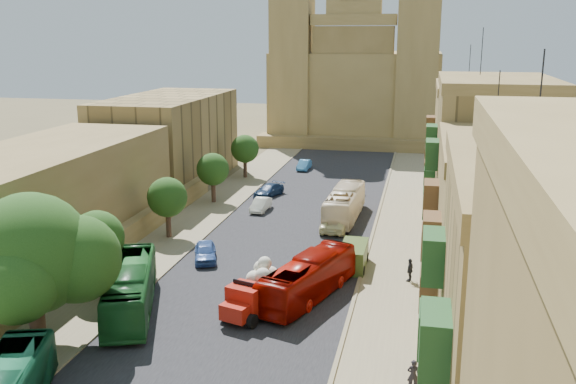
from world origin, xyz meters
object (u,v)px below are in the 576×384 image
at_px(car_white_a, 261,205).
at_px(bus_green_north, 131,288).
at_px(street_tree_d, 245,149).
at_px(pedestrian_a, 413,375).
at_px(olive_pickup, 354,256).
at_px(pedestrian_c, 410,270).
at_px(car_dkblue, 269,190).
at_px(street_tree_c, 213,170).
at_px(ficus_tree, 32,258).
at_px(church, 357,81).
at_px(car_white_b, 353,191).
at_px(car_blue_b, 304,165).
at_px(bus_red_east, 308,278).
at_px(car_blue_a, 205,252).
at_px(street_tree_a, 97,238).
at_px(street_tree_b, 167,197).
at_px(bus_cream_east, 345,204).
at_px(car_cream, 336,224).
at_px(red_truck, 257,289).

bearing_deg(car_white_a, bus_green_north, -92.94).
distance_m(street_tree_d, pedestrian_a, 49.15).
distance_m(olive_pickup, pedestrian_c, 4.63).
bearing_deg(car_dkblue, street_tree_c, -126.65).
distance_m(ficus_tree, bus_green_north, 7.14).
relative_size(church, car_white_b, 8.83).
height_order(church, car_blue_b, church).
bearing_deg(pedestrian_a, pedestrian_c, -92.55).
bearing_deg(car_white_b, car_blue_b, -47.03).
bearing_deg(bus_red_east, car_dkblue, -52.95).
bearing_deg(pedestrian_c, car_blue_a, -75.99).
xyz_separation_m(car_white_a, car_blue_b, (0.53, 20.14, -0.01)).
bearing_deg(car_white_b, street_tree_a, 76.86).
distance_m(street_tree_b, bus_green_north, 15.16).
bearing_deg(street_tree_b, bus_red_east, -36.60).
bearing_deg(car_blue_a, car_blue_b, 68.45).
xyz_separation_m(ficus_tree, car_white_b, (13.26, 36.78, -4.47)).
height_order(street_tree_d, car_blue_b, street_tree_d).
distance_m(church, car_blue_b, 26.57).
xyz_separation_m(street_tree_a, street_tree_c, (0.00, 24.00, -0.30)).
bearing_deg(bus_red_east, pedestrian_c, -127.61).
relative_size(bus_cream_east, car_cream, 2.23).
bearing_deg(bus_cream_east, car_white_a, -6.00).
height_order(street_tree_c, olive_pickup, street_tree_c).
bearing_deg(pedestrian_a, ficus_tree, -5.76).
distance_m(red_truck, car_white_b, 29.99).
xyz_separation_m(bus_cream_east, car_white_b, (-0.16, 8.22, -0.77)).
distance_m(car_blue_a, car_white_a, 14.67).
height_order(street_tree_b, olive_pickup, street_tree_b).
height_order(red_truck, car_white_b, red_truck).
distance_m(church, pedestrian_a, 76.27).
bearing_deg(pedestrian_c, bus_green_north, -45.08).
xyz_separation_m(street_tree_d, car_white_b, (13.84, -7.22, -2.77)).
xyz_separation_m(red_truck, car_dkblue, (-6.28, 28.69, -0.84)).
height_order(olive_pickup, car_white_b, olive_pickup).
height_order(street_tree_d, pedestrian_c, street_tree_d).
relative_size(church, pedestrian_c, 21.58).
xyz_separation_m(street_tree_b, pedestrian_c, (20.45, -5.98, -2.65)).
relative_size(street_tree_d, pedestrian_a, 3.21).
bearing_deg(pedestrian_a, car_white_b, -83.84).
distance_m(street_tree_a, street_tree_b, 12.00).
relative_size(bus_green_north, bus_cream_east, 1.01).
relative_size(bus_red_east, car_dkblue, 2.30).
relative_size(street_tree_a, olive_pickup, 1.32).
distance_m(street_tree_d, car_cream, 23.81).
bearing_deg(car_blue_b, car_dkblue, -92.81).
height_order(car_blue_a, pedestrian_a, pedestrian_a).
bearing_deg(street_tree_d, olive_pickup, -59.84).
bearing_deg(street_tree_c, car_dkblue, 35.74).
xyz_separation_m(olive_pickup, pedestrian_c, (4.18, -1.98, -0.01)).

